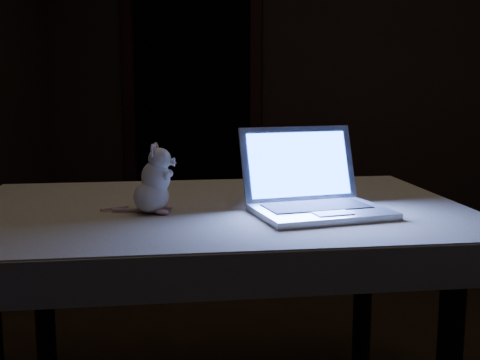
# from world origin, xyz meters

# --- Properties ---
(back_wall) EXTENTS (4.50, 0.04, 2.60)m
(back_wall) POSITION_xyz_m (0.00, 2.50, 1.30)
(back_wall) COLOR black
(back_wall) RESTS_ON ground
(doorway) EXTENTS (1.06, 0.36, 2.13)m
(doorway) POSITION_xyz_m (-1.10, 2.50, 1.06)
(doorway) COLOR black
(doorway) RESTS_ON back_wall
(table) EXTENTS (1.55, 1.26, 0.72)m
(table) POSITION_xyz_m (-0.24, -0.18, 0.36)
(table) COLOR black
(table) RESTS_ON floor
(tablecloth) EXTENTS (1.69, 1.40, 0.10)m
(tablecloth) POSITION_xyz_m (-0.22, -0.24, 0.67)
(tablecloth) COLOR beige
(tablecloth) RESTS_ON table
(laptop) EXTENTS (0.46, 0.44, 0.24)m
(laptop) POSITION_xyz_m (0.07, -0.24, 0.84)
(laptop) COLOR silver
(laptop) RESTS_ON tablecloth
(plush_mouse) EXTENTS (0.18, 0.18, 0.19)m
(plush_mouse) POSITION_xyz_m (-0.39, -0.31, 0.82)
(plush_mouse) COLOR white
(plush_mouse) RESTS_ON tablecloth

